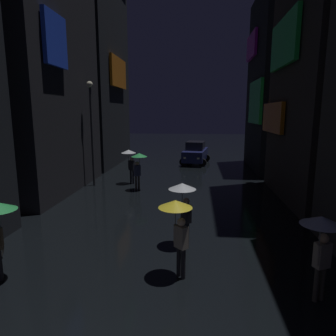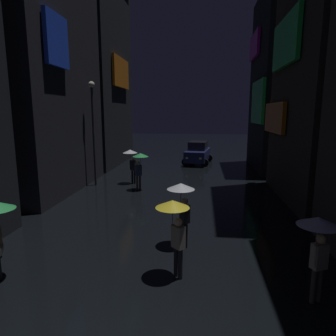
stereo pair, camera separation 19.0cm
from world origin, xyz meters
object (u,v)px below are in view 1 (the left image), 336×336
(pedestrian_foreground_left_clear, at_px, (321,235))
(streetlamp_left_far, at_px, (91,123))
(pedestrian_foreground_right_yellow, at_px, (177,217))
(pedestrian_midstreet_left_clear, at_px, (130,157))
(pedestrian_far_right_clear, at_px, (183,197))
(pedestrian_midstreet_centre_green, at_px, (139,161))
(car_distant, at_px, (195,153))

(pedestrian_foreground_left_clear, relative_size, streetlamp_left_far, 0.35)
(pedestrian_foreground_right_yellow, relative_size, streetlamp_left_far, 0.35)
(pedestrian_midstreet_left_clear, xyz_separation_m, pedestrian_far_right_clear, (3.72, -8.55, 0.00))
(pedestrian_midstreet_left_clear, relative_size, streetlamp_left_far, 0.35)
(pedestrian_foreground_right_yellow, height_order, streetlamp_left_far, streetlamp_left_far)
(pedestrian_midstreet_centre_green, bearing_deg, pedestrian_foreground_right_yellow, -72.69)
(pedestrian_midstreet_centre_green, relative_size, car_distant, 0.49)
(pedestrian_midstreet_centre_green, bearing_deg, pedestrian_far_right_clear, -67.86)
(pedestrian_midstreet_left_clear, height_order, pedestrian_foreground_left_clear, same)
(pedestrian_midstreet_left_clear, height_order, car_distant, pedestrian_midstreet_left_clear)
(pedestrian_midstreet_left_clear, distance_m, pedestrian_foreground_right_yellow, 11.08)
(pedestrian_foreground_left_clear, distance_m, streetlamp_left_far, 14.09)
(pedestrian_midstreet_left_clear, bearing_deg, car_distant, 63.18)
(car_distant, bearing_deg, streetlamp_left_far, -125.25)
(pedestrian_midstreet_left_clear, distance_m, pedestrian_foreground_left_clear, 13.26)
(pedestrian_midstreet_left_clear, height_order, streetlamp_left_far, streetlamp_left_far)
(car_distant, relative_size, streetlamp_left_far, 0.70)
(pedestrian_midstreet_left_clear, bearing_deg, pedestrian_foreground_right_yellow, -70.78)
(pedestrian_far_right_clear, relative_size, car_distant, 0.49)
(pedestrian_foreground_right_yellow, distance_m, pedestrian_foreground_left_clear, 3.39)
(pedestrian_far_right_clear, distance_m, pedestrian_midstreet_centre_green, 7.58)
(pedestrian_far_right_clear, relative_size, streetlamp_left_far, 0.35)
(pedestrian_foreground_left_clear, xyz_separation_m, streetlamp_left_far, (-9.01, 10.62, 2.12))
(pedestrian_foreground_right_yellow, xyz_separation_m, pedestrian_foreground_left_clear, (3.29, -0.84, 0.00))
(pedestrian_midstreet_centre_green, bearing_deg, car_distant, 71.62)
(pedestrian_foreground_right_yellow, xyz_separation_m, car_distant, (0.34, 18.36, -0.74))
(pedestrian_far_right_clear, bearing_deg, pedestrian_midstreet_centre_green, 112.14)
(pedestrian_midstreet_left_clear, distance_m, car_distant, 8.88)
(pedestrian_foreground_right_yellow, distance_m, pedestrian_midstreet_centre_green, 9.36)
(pedestrian_foreground_right_yellow, height_order, pedestrian_foreground_left_clear, same)
(pedestrian_foreground_right_yellow, bearing_deg, pedestrian_far_right_clear, 87.82)
(pedestrian_far_right_clear, height_order, streetlamp_left_far, streetlamp_left_far)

